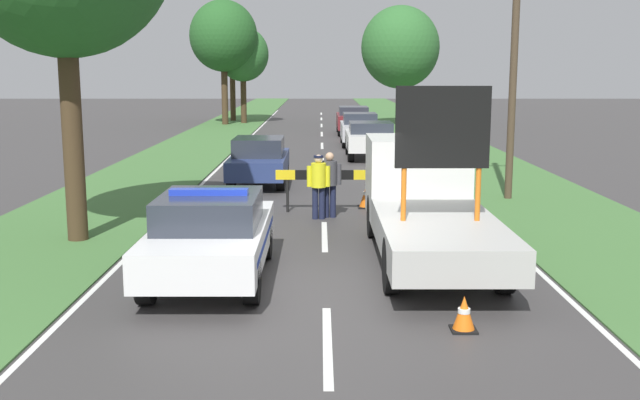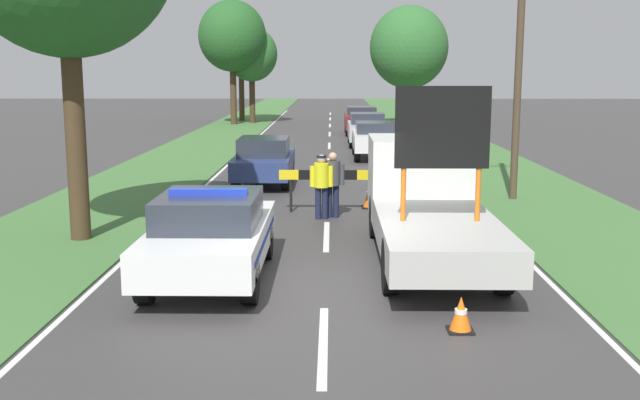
{
  "view_description": "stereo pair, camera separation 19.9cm",
  "coord_description": "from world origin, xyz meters",
  "px_view_note": "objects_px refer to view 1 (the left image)",
  "views": [
    {
      "loc": [
        -0.1,
        -11.68,
        3.53
      ],
      "look_at": [
        -0.11,
        2.21,
        1.1
      ],
      "focal_mm": 42.0,
      "sensor_mm": 36.0,
      "label": 1
    },
    {
      "loc": [
        0.1,
        -11.68,
        3.53
      ],
      "look_at": [
        -0.11,
        2.21,
        1.1
      ],
      "focal_mm": 42.0,
      "sensor_mm": 36.0,
      "label": 2
    }
  ],
  "objects_px": {
    "police_car": "(212,235)",
    "roadside_tree_mid_right": "(401,47)",
    "queued_car_hatch_blue": "(260,160)",
    "roadside_tree_mid_left": "(224,36)",
    "traffic_cone_centre_front": "(465,314)",
    "road_barrier": "(335,178)",
    "work_truck": "(426,200)",
    "traffic_cone_near_police": "(202,207)",
    "queued_car_wagon_maroon": "(354,119)",
    "queued_car_sedan_silver": "(360,129)",
    "police_officer": "(319,181)",
    "roadside_tree_near_left": "(244,55)",
    "utility_pole": "(516,31)",
    "queued_car_van_white": "(371,139)",
    "traffic_cone_near_truck": "(368,195)",
    "roadside_tree_near_right": "(232,38)",
    "pedestrian_civilian": "(330,179)"
  },
  "relations": [
    {
      "from": "traffic_cone_centre_front",
      "to": "road_barrier",
      "type": "bearing_deg",
      "value": 100.57
    },
    {
      "from": "traffic_cone_near_police",
      "to": "queued_car_hatch_blue",
      "type": "bearing_deg",
      "value": 81.01
    },
    {
      "from": "pedestrian_civilian",
      "to": "roadside_tree_near_left",
      "type": "height_order",
      "value": "roadside_tree_near_left"
    },
    {
      "from": "work_truck",
      "to": "traffic_cone_near_police",
      "type": "height_order",
      "value": "work_truck"
    },
    {
      "from": "work_truck",
      "to": "police_officer",
      "type": "distance_m",
      "value": 3.93
    },
    {
      "from": "police_car",
      "to": "traffic_cone_centre_front",
      "type": "height_order",
      "value": "police_car"
    },
    {
      "from": "work_truck",
      "to": "police_officer",
      "type": "bearing_deg",
      "value": -56.87
    },
    {
      "from": "traffic_cone_near_truck",
      "to": "traffic_cone_near_police",
      "type": "bearing_deg",
      "value": -157.16
    },
    {
      "from": "police_car",
      "to": "roadside_tree_near_right",
      "type": "distance_m",
      "value": 40.05
    },
    {
      "from": "work_truck",
      "to": "police_officer",
      "type": "height_order",
      "value": "work_truck"
    },
    {
      "from": "roadside_tree_near_left",
      "to": "utility_pole",
      "type": "height_order",
      "value": "utility_pole"
    },
    {
      "from": "work_truck",
      "to": "traffic_cone_centre_front",
      "type": "xyz_separation_m",
      "value": [
        -0.07,
        -4.43,
        -0.81
      ]
    },
    {
      "from": "work_truck",
      "to": "road_barrier",
      "type": "bearing_deg",
      "value": -66.99
    },
    {
      "from": "traffic_cone_centre_front",
      "to": "roadside_tree_mid_right",
      "type": "height_order",
      "value": "roadside_tree_mid_right"
    },
    {
      "from": "traffic_cone_near_police",
      "to": "roadside_tree_mid_left",
      "type": "bearing_deg",
      "value": 96.08
    },
    {
      "from": "queued_car_sedan_silver",
      "to": "roadside_tree_near_right",
      "type": "height_order",
      "value": "roadside_tree_near_right"
    },
    {
      "from": "traffic_cone_centre_front",
      "to": "roadside_tree_near_right",
      "type": "height_order",
      "value": "roadside_tree_near_right"
    },
    {
      "from": "police_car",
      "to": "queued_car_van_white",
      "type": "xyz_separation_m",
      "value": [
        3.87,
        17.66,
        0.01
      ]
    },
    {
      "from": "traffic_cone_centre_front",
      "to": "queued_car_hatch_blue",
      "type": "relative_size",
      "value": 0.12
    },
    {
      "from": "work_truck",
      "to": "roadside_tree_near_left",
      "type": "distance_m",
      "value": 36.28
    },
    {
      "from": "roadside_tree_mid_right",
      "to": "queued_car_hatch_blue",
      "type": "bearing_deg",
      "value": -105.81
    },
    {
      "from": "traffic_cone_centre_front",
      "to": "queued_car_van_white",
      "type": "xyz_separation_m",
      "value": [
        0.06,
        20.21,
        0.55
      ]
    },
    {
      "from": "roadside_tree_mid_right",
      "to": "utility_pole",
      "type": "distance_m",
      "value": 27.18
    },
    {
      "from": "police_car",
      "to": "traffic_cone_near_truck",
      "type": "xyz_separation_m",
      "value": [
        3.07,
        6.71,
        -0.45
      ]
    },
    {
      "from": "work_truck",
      "to": "queued_car_van_white",
      "type": "xyz_separation_m",
      "value": [
        -0.01,
        15.78,
        -0.26
      ]
    },
    {
      "from": "police_car",
      "to": "utility_pole",
      "type": "xyz_separation_m",
      "value": [
        7.02,
        7.97,
        3.77
      ]
    },
    {
      "from": "road_barrier",
      "to": "roadside_tree_mid_right",
      "type": "height_order",
      "value": "roadside_tree_mid_right"
    },
    {
      "from": "police_car",
      "to": "road_barrier",
      "type": "height_order",
      "value": "police_car"
    },
    {
      "from": "queued_car_hatch_blue",
      "to": "roadside_tree_mid_left",
      "type": "xyz_separation_m",
      "value": [
        -4.22,
        25.25,
        4.84
      ]
    },
    {
      "from": "roadside_tree_near_right",
      "to": "utility_pole",
      "type": "distance_m",
      "value": 33.51
    },
    {
      "from": "road_barrier",
      "to": "roadside_tree_mid_left",
      "type": "bearing_deg",
      "value": 98.99
    },
    {
      "from": "traffic_cone_centre_front",
      "to": "police_car",
      "type": "bearing_deg",
      "value": 146.2
    },
    {
      "from": "pedestrian_civilian",
      "to": "queued_car_wagon_maroon",
      "type": "bearing_deg",
      "value": 89.13
    },
    {
      "from": "roadside_tree_near_left",
      "to": "road_barrier",
      "type": "bearing_deg",
      "value": -80.2
    },
    {
      "from": "pedestrian_civilian",
      "to": "traffic_cone_near_truck",
      "type": "distance_m",
      "value": 1.74
    },
    {
      "from": "roadside_tree_mid_left",
      "to": "utility_pole",
      "type": "bearing_deg",
      "value": -68.07
    },
    {
      "from": "utility_pole",
      "to": "queued_car_hatch_blue",
      "type": "bearing_deg",
      "value": 158.3
    },
    {
      "from": "police_car",
      "to": "roadside_tree_mid_right",
      "type": "xyz_separation_m",
      "value": [
        6.85,
        35.15,
        4.1
      ]
    },
    {
      "from": "traffic_cone_near_truck",
      "to": "queued_car_wagon_maroon",
      "type": "xyz_separation_m",
      "value": [
        0.61,
        22.31,
        0.48
      ]
    },
    {
      "from": "traffic_cone_near_police",
      "to": "queued_car_sedan_silver",
      "type": "bearing_deg",
      "value": 75.25
    },
    {
      "from": "roadside_tree_near_left",
      "to": "traffic_cone_centre_front",
      "type": "bearing_deg",
      "value": -80.03
    },
    {
      "from": "utility_pole",
      "to": "roadside_tree_near_right",
      "type": "bearing_deg",
      "value": 109.51
    },
    {
      "from": "traffic_cone_near_truck",
      "to": "utility_pole",
      "type": "relative_size",
      "value": 0.07
    },
    {
      "from": "roadside_tree_mid_left",
      "to": "roadside_tree_near_right",
      "type": "bearing_deg",
      "value": 88.16
    },
    {
      "from": "queued_car_wagon_maroon",
      "to": "traffic_cone_centre_front",
      "type": "bearing_deg",
      "value": 90.24
    },
    {
      "from": "queued_car_van_white",
      "to": "roadside_tree_mid_right",
      "type": "distance_m",
      "value": 18.21
    },
    {
      "from": "queued_car_van_white",
      "to": "pedestrian_civilian",
      "type": "bearing_deg",
      "value": 81.65
    },
    {
      "from": "traffic_cone_near_truck",
      "to": "roadside_tree_mid_right",
      "type": "xyz_separation_m",
      "value": [
        3.78,
        28.44,
        4.55
      ]
    },
    {
      "from": "traffic_cone_near_police",
      "to": "queued_car_wagon_maroon",
      "type": "relative_size",
      "value": 0.14
    },
    {
      "from": "roadside_tree_mid_left",
      "to": "queued_car_wagon_maroon",
      "type": "bearing_deg",
      "value": -41.44
    }
  ]
}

